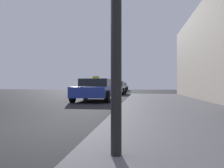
{
  "coord_description": "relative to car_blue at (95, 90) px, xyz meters",
  "views": [
    {
      "loc": [
        2.81,
        -3.49,
        0.92
      ],
      "look_at": [
        1.91,
        3.27,
        0.95
      ],
      "focal_mm": 35.45,
      "sensor_mm": 36.0,
      "label": 1
    }
  ],
  "objects": [
    {
      "name": "car_silver",
      "position": [
        0.09,
        9.08,
        -0.0
      ],
      "size": [
        2.03,
        4.29,
        1.27
      ],
      "rotation": [
        0.0,
        0.0,
        3.14
      ],
      "color": "#B7B7BF",
      "rests_on": "ground_plane"
    },
    {
      "name": "sidewalk",
      "position": [
        3.83,
        -9.07,
        -0.57
      ],
      "size": [
        4.0,
        32.0,
        0.15
      ],
      "primitive_type": "cube",
      "color": "#5B5B60",
      "rests_on": "ground_plane"
    },
    {
      "name": "car_blue",
      "position": [
        0.0,
        0.0,
        0.0
      ],
      "size": [
        2.05,
        4.29,
        1.43
      ],
      "rotation": [
        0.0,
        0.0,
        3.14
      ],
      "color": "#233899",
      "rests_on": "ground_plane"
    },
    {
      "name": "car_yellow",
      "position": [
        -0.64,
        25.56,
        -0.0
      ],
      "size": [
        1.93,
        4.24,
        1.27
      ],
      "rotation": [
        0.0,
        0.0,
        3.14
      ],
      "color": "yellow",
      "rests_on": "ground_plane"
    },
    {
      "name": "car_black",
      "position": [
        -0.34,
        18.08,
        -0.0
      ],
      "size": [
        1.94,
        4.05,
        1.27
      ],
      "rotation": [
        0.0,
        0.0,
        3.14
      ],
      "color": "black",
      "rests_on": "ground_plane"
    }
  ]
}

